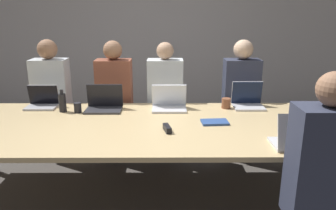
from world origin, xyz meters
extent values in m
plane|color=#4C4742|center=(0.00, 0.00, 0.00)|extent=(24.00, 24.00, 0.00)
cube|color=#BCB7B2|center=(0.00, 2.48, 1.40)|extent=(12.00, 0.06, 2.80)
cube|color=#D6B77F|center=(0.00, 0.00, 0.71)|extent=(3.91, 1.38, 0.04)
cylinder|color=#4C4C51|center=(1.77, 0.51, 0.34)|extent=(0.08, 0.08, 0.69)
cube|color=silver|center=(0.18, 0.42, 0.74)|extent=(0.35, 0.23, 0.02)
cube|color=silver|center=(0.18, 0.52, 0.87)|extent=(0.35, 0.07, 0.23)
cube|color=silver|center=(0.18, 0.51, 0.86)|extent=(0.35, 0.06, 0.23)
cube|color=#2D2D38|center=(0.14, 0.90, 0.23)|extent=(0.32, 0.24, 0.45)
cube|color=silver|center=(0.14, 0.90, 0.81)|extent=(0.40, 0.24, 0.73)
sphere|color=tan|center=(0.14, 0.90, 1.28)|extent=(0.19, 0.19, 0.19)
cube|color=silver|center=(1.01, 0.50, 0.74)|extent=(0.31, 0.24, 0.02)
cube|color=silver|center=(1.01, 0.61, 0.87)|extent=(0.32, 0.04, 0.24)
cube|color=#0F1933|center=(1.01, 0.60, 0.87)|extent=(0.31, 0.04, 0.24)
cube|color=#2D2D38|center=(1.01, 0.90, 0.23)|extent=(0.32, 0.24, 0.45)
cube|color=#33384C|center=(1.01, 0.90, 0.81)|extent=(0.40, 0.24, 0.73)
sphere|color=beige|center=(1.01, 0.90, 1.29)|extent=(0.22, 0.22, 0.22)
cylinder|color=brown|center=(0.78, 0.50, 0.78)|extent=(0.09, 0.09, 0.10)
cube|color=#B7B7BC|center=(-1.15, 0.50, 0.74)|extent=(0.31, 0.21, 0.02)
cube|color=#B7B7BC|center=(-1.15, 0.60, 0.85)|extent=(0.31, 0.04, 0.21)
cube|color=black|center=(-1.15, 0.59, 0.85)|extent=(0.31, 0.04, 0.21)
cube|color=#2D2D38|center=(-1.18, 0.93, 0.23)|extent=(0.32, 0.24, 0.45)
cube|color=silver|center=(-1.18, 0.93, 0.81)|extent=(0.40, 0.24, 0.73)
sphere|color=#9E7051|center=(-1.18, 0.93, 1.29)|extent=(0.22, 0.22, 0.22)
cylinder|color=black|center=(-0.89, 0.38, 0.82)|extent=(0.07, 0.07, 0.18)
cylinder|color=black|center=(-0.89, 0.38, 0.93)|extent=(0.03, 0.03, 0.04)
cube|color=silver|center=(1.11, -0.48, 0.74)|extent=(0.32, 0.26, 0.02)
cube|color=silver|center=(1.11, -0.59, 0.88)|extent=(0.33, 0.08, 0.26)
cube|color=silver|center=(1.11, -0.58, 0.87)|extent=(0.32, 0.08, 0.25)
cube|color=#33384C|center=(1.11, -0.97, 0.81)|extent=(0.40, 0.24, 0.73)
sphere|color=#9E7051|center=(1.11, -0.97, 1.28)|extent=(0.21, 0.21, 0.21)
cube|color=#333338|center=(-0.48, 0.39, 0.74)|extent=(0.36, 0.23, 0.02)
cube|color=#333338|center=(-0.48, 0.51, 0.87)|extent=(0.37, 0.03, 0.24)
cube|color=black|center=(-0.48, 0.50, 0.86)|extent=(0.36, 0.03, 0.23)
cube|color=#2D2D38|center=(-0.44, 0.89, 0.23)|extent=(0.32, 0.24, 0.45)
cube|color=brown|center=(-0.44, 0.89, 0.81)|extent=(0.40, 0.24, 0.73)
sphere|color=#9E7051|center=(-0.44, 0.89, 1.29)|extent=(0.21, 0.21, 0.21)
cylinder|color=#232328|center=(-0.73, 0.35, 0.78)|extent=(0.07, 0.07, 0.10)
cube|color=black|center=(0.16, -0.18, 0.75)|extent=(0.08, 0.16, 0.05)
cube|color=#2D4C8C|center=(0.59, 0.03, 0.74)|extent=(0.25, 0.17, 0.02)
camera|label=1|loc=(0.15, -2.77, 1.72)|focal=35.00mm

